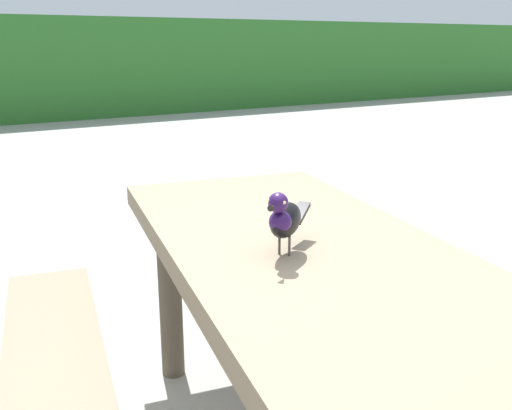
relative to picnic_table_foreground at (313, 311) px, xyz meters
The scene contains 2 objects.
picnic_table_foreground is the anchor object (origin of this frame).
bird_grackle 0.30m from the picnic_table_foreground, behind, with size 0.24×0.19×0.18m.
Camera 1 is at (-0.88, -1.07, 1.29)m, focal length 40.14 mm.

